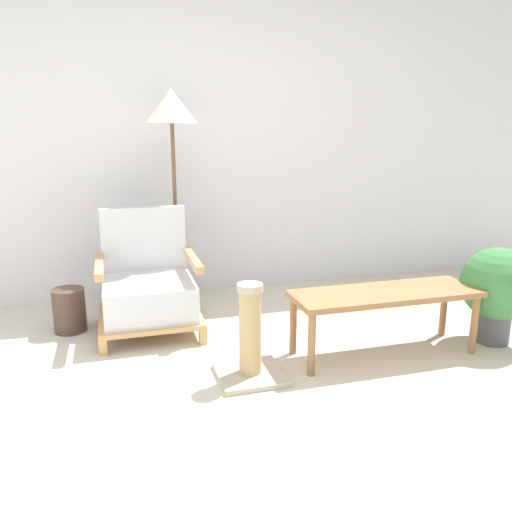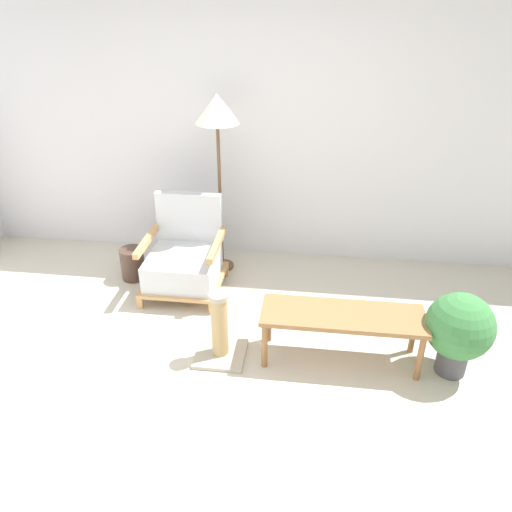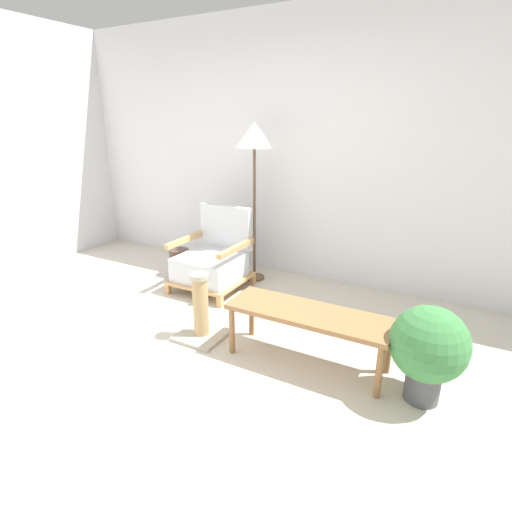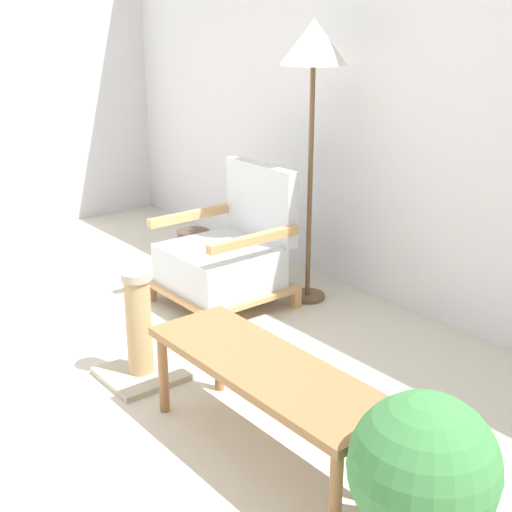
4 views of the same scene
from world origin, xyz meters
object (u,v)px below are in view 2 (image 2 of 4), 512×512
object	(u,v)px
coffee_table	(342,319)
armchair	(184,259)
potted_plant	(459,329)
scratching_post	(220,334)
vase	(133,264)
floor_lamp	(217,117)

from	to	relation	value
coffee_table	armchair	bearing A→B (deg)	149.36
armchair	potted_plant	size ratio (longest dim) A/B	1.31
coffee_table	potted_plant	xyz separation A→B (m)	(0.78, -0.03, 0.02)
scratching_post	vase	bearing A→B (deg)	135.82
floor_lamp	vase	distance (m)	1.54
armchair	potted_plant	bearing A→B (deg)	-21.39
floor_lamp	coffee_table	xyz separation A→B (m)	(1.09, -1.22, -1.08)
coffee_table	potted_plant	bearing A→B (deg)	-2.54
potted_plant	coffee_table	bearing A→B (deg)	177.46
armchair	potted_plant	world-z (taller)	armchair
armchair	vase	size ratio (longest dim) A/B	2.72
armchair	scratching_post	world-z (taller)	armchair
floor_lamp	coffee_table	distance (m)	1.96
coffee_table	scratching_post	bearing A→B (deg)	-175.04
vase	floor_lamp	bearing A→B (deg)	21.54
potted_plant	scratching_post	world-z (taller)	potted_plant
vase	potted_plant	bearing A→B (deg)	-19.54
armchair	floor_lamp	world-z (taller)	floor_lamp
armchair	potted_plant	distance (m)	2.28
coffee_table	vase	size ratio (longest dim) A/B	3.82
potted_plant	scratching_post	distance (m)	1.65
coffee_table	scratching_post	xyz separation A→B (m)	(-0.86, -0.08, -0.15)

